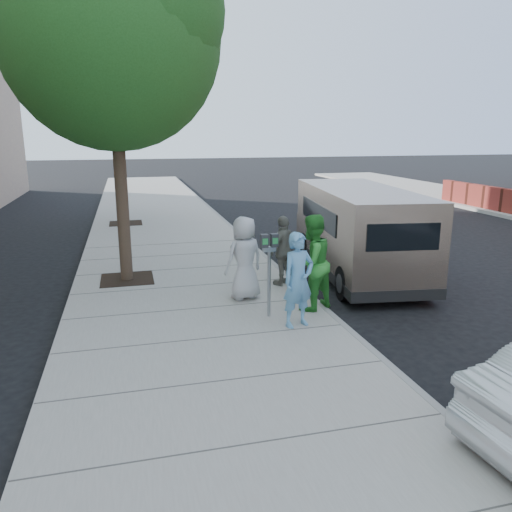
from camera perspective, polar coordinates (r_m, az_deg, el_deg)
name	(u,v)px	position (r m, az deg, el deg)	size (l,w,h in m)	color
ground	(246,311)	(10.09, -1.13, -6.31)	(120.00, 120.00, 0.00)	black
sidewalk	(197,312)	(9.90, -6.80, -6.36)	(5.00, 60.00, 0.15)	gray
curb_face	(314,302)	(10.47, 6.59, -5.20)	(0.12, 60.00, 0.16)	gray
tree_near	(113,31)	(11.79, -16.00, 23.48)	(4.62, 4.60, 7.53)	black
tree_far	(119,92)	(19.26, -15.42, 17.64)	(3.92, 3.80, 6.49)	black
parking_meter	(269,257)	(9.08, 1.52, -0.14)	(0.32, 0.12, 1.57)	gray
van	(357,229)	(12.67, 11.49, 3.00)	(2.65, 6.03, 2.16)	tan
person_officer	(298,280)	(8.73, 4.84, -2.74)	(0.62, 0.40, 1.69)	#5D9AC6
person_green_shirt	(311,263)	(9.57, 6.35, -0.77)	(0.90, 0.70, 1.86)	#2E8D2F
person_gray_shirt	(244,258)	(10.14, -1.33, -0.25)	(0.84, 0.54, 1.71)	#B4B4B7
person_striped_polo	(284,251)	(11.13, 3.19, 0.63)	(0.92, 0.38, 1.57)	slate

